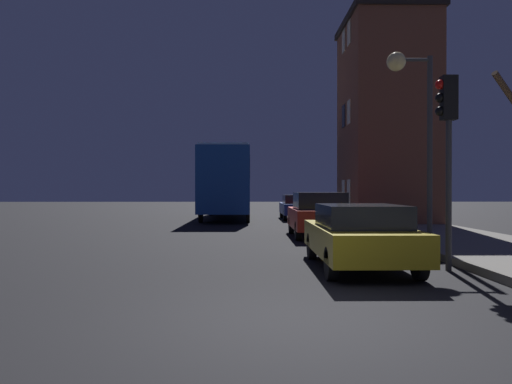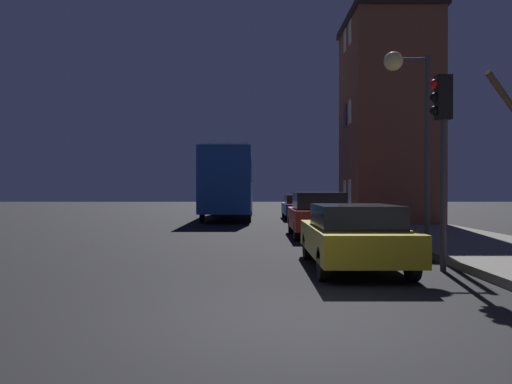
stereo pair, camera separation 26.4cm
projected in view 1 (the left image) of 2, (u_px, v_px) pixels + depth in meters
ground_plane at (293, 323)px, 6.20m from camera, size 120.00×120.00×0.00m
brick_building at (386, 119)px, 23.76m from camera, size 4.01×5.37×9.65m
streetlamp at (411, 99)px, 13.24m from camera, size 1.22×0.51×5.14m
traffic_light at (447, 130)px, 10.17m from camera, size 0.43×0.24×3.98m
bus at (227, 178)px, 28.31m from camera, size 2.57×10.30×3.87m
car_near_lane at (359, 235)px, 10.41m from camera, size 1.80×4.30×1.35m
car_mid_lane at (319, 214)px, 17.40m from camera, size 1.87×3.96×1.56m
car_far_lane at (297, 206)px, 27.52m from camera, size 1.72×4.33×1.36m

